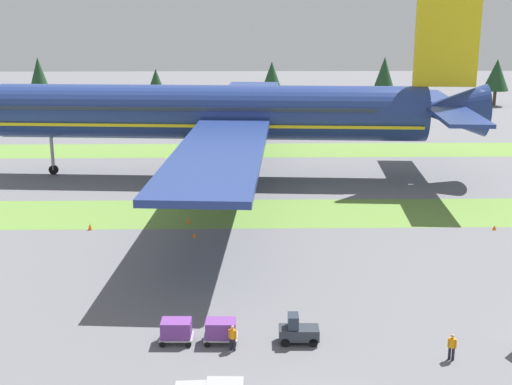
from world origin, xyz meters
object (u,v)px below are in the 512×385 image
object	(u,v)px
airliner	(226,112)
ground_crew_marshaller	(233,337)
baggage_tug	(298,331)
taxiway_marker_1	(495,228)
cargo_dolly_lead	(221,329)
ground_crew_loader	(452,346)
taxiway_marker_2	(189,221)
taxiway_marker_0	(195,235)
cargo_dolly_second	(176,329)
taxiway_marker_3	(90,227)

from	to	relation	value
airliner	ground_crew_marshaller	xyz separation A→B (m)	(1.40, -46.24, -7.40)
airliner	baggage_tug	xyz separation A→B (m)	(5.64, -45.24, -7.53)
taxiway_marker_1	cargo_dolly_lead	bearing A→B (deg)	-138.87
cargo_dolly_lead	taxiway_marker_1	size ratio (longest dim) A/B	4.79
ground_crew_loader	taxiway_marker_2	world-z (taller)	ground_crew_loader
airliner	taxiway_marker_0	world-z (taller)	airliner
taxiway_marker_2	taxiway_marker_1	bearing A→B (deg)	-4.96
cargo_dolly_second	taxiway_marker_1	xyz separation A→B (m)	(29.08, 22.80, -0.69)
cargo_dolly_lead	airliner	bearing A→B (deg)	-177.90
taxiway_marker_0	ground_crew_marshaller	bearing A→B (deg)	-80.00
taxiway_marker_0	taxiway_marker_2	distance (m)	4.43
baggage_tug	taxiway_marker_1	xyz separation A→B (m)	(21.16, 22.98, -0.58)
cargo_dolly_lead	taxiway_marker_3	bearing A→B (deg)	-148.73
baggage_tug	taxiway_marker_0	bearing A→B (deg)	-157.69
ground_crew_loader	taxiway_marker_1	bearing A→B (deg)	94.51
baggage_tug	taxiway_marker_0	size ratio (longest dim) A/B	5.38
ground_crew_marshaller	taxiway_marker_3	distance (m)	28.56
ground_crew_loader	baggage_tug	bearing A→B (deg)	-165.18
baggage_tug	taxiway_marker_0	xyz separation A→B (m)	(-8.16, 21.27, -0.57)
taxiway_marker_0	taxiway_marker_1	size ratio (longest dim) A/B	1.05
baggage_tug	ground_crew_marshaller	xyz separation A→B (m)	(-4.24, -1.00, 0.13)
baggage_tug	cargo_dolly_second	bearing A→B (deg)	-90.00
taxiway_marker_0	taxiway_marker_1	distance (m)	29.37
ground_crew_marshaller	taxiway_marker_1	distance (m)	34.93
airliner	ground_crew_loader	distance (m)	50.53
cargo_dolly_lead	baggage_tug	bearing A→B (deg)	90.00
baggage_tug	taxiway_marker_1	world-z (taller)	baggage_tug
taxiway_marker_0	taxiway_marker_3	distance (m)	10.71
airliner	taxiway_marker_2	xyz separation A→B (m)	(-3.45, -19.64, -8.08)
baggage_tug	ground_crew_marshaller	distance (m)	4.35
taxiway_marker_3	taxiway_marker_0	bearing A→B (deg)	-13.00
cargo_dolly_lead	taxiway_marker_0	xyz separation A→B (m)	(-3.14, 21.15, -0.68)
airliner	ground_crew_loader	size ratio (longest dim) A/B	45.32
ground_crew_marshaller	taxiway_marker_1	xyz separation A→B (m)	(25.39, 23.98, -0.71)
baggage_tug	ground_crew_marshaller	bearing A→B (deg)	-75.45
airliner	baggage_tug	bearing A→B (deg)	-168.69
ground_crew_loader	taxiway_marker_3	world-z (taller)	ground_crew_loader
baggage_tug	taxiway_marker_3	world-z (taller)	baggage_tug
baggage_tug	taxiway_marker_2	distance (m)	27.17
ground_crew_marshaller	taxiway_marker_0	bearing A→B (deg)	-57.69
baggage_tug	airliner	bearing A→B (deg)	-171.58
cargo_dolly_second	taxiway_marker_0	distance (m)	21.10
cargo_dolly_second	taxiway_marker_2	size ratio (longest dim) A/B	4.17
ground_crew_marshaller	cargo_dolly_second	bearing A→B (deg)	4.59
taxiway_marker_3	ground_crew_loader	bearing A→B (deg)	-43.03
cargo_dolly_lead	cargo_dolly_second	world-z (taller)	same
ground_crew_loader	taxiway_marker_1	world-z (taller)	ground_crew_loader
cargo_dolly_second	taxiway_marker_3	distance (m)	25.81
airliner	taxiway_marker_1	size ratio (longest dim) A/B	169.11
taxiway_marker_0	taxiway_marker_2	world-z (taller)	taxiway_marker_2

